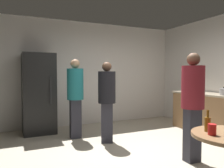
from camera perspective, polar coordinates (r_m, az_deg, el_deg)
ground_plane at (r=3.86m, az=6.13°, el=-18.59°), size 5.20×5.20×0.10m
wall_back at (r=6.00m, az=-6.84°, el=2.66°), size 5.32×0.06×2.70m
refrigerator at (r=5.33m, az=-18.14°, el=-2.29°), size 0.70×0.68×1.80m
kitchen_counter at (r=5.47m, az=25.06°, el=-7.02°), size 0.64×2.20×0.90m
kettle at (r=5.24m, az=26.63°, el=-1.74°), size 0.24×0.17×0.18m
wine_bottle_on_counter at (r=5.81m, az=19.81°, el=-0.75°), size 0.08×0.08×0.31m
beer_bottle_amber at (r=2.60m, az=23.14°, el=-9.26°), size 0.06×0.06×0.23m
plastic_cup_red at (r=2.48m, az=24.12°, el=-10.53°), size 0.08×0.08×0.11m
person_in_maroon_shirt at (r=3.61m, az=19.85°, el=-3.47°), size 0.36×0.36×1.66m
person_in_teal_shirt at (r=4.71m, az=-9.33°, el=-2.08°), size 0.35×0.35×1.64m
person_in_black_shirt at (r=4.35m, az=-1.33°, el=-3.01°), size 0.44×0.44×1.57m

